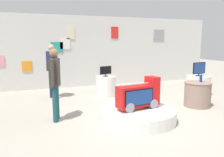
{
  "coord_description": "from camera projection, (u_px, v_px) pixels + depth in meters",
  "views": [
    {
      "loc": [
        -2.49,
        -4.88,
        1.86
      ],
      "look_at": [
        -0.42,
        0.76,
        0.88
      ],
      "focal_mm": 36.41,
      "sensor_mm": 36.0,
      "label": 1
    }
  ],
  "objects": [
    {
      "name": "ground_plane",
      "position": [
        138.0,
        117.0,
        5.67
      ],
      "size": [
        30.0,
        30.0,
        0.0
      ],
      "primitive_type": "plane",
      "color": "#A8A091"
    },
    {
      "name": "back_wall_display",
      "position": [
        91.0,
        51.0,
        9.48
      ],
      "size": [
        11.24,
        0.13,
        2.9
      ],
      "color": "silver",
      "rests_on": "ground"
    },
    {
      "name": "main_display_pedestal",
      "position": [
        138.0,
        115.0,
        5.4
      ],
      "size": [
        1.8,
        1.8,
        0.29
      ],
      "primitive_type": "cylinder",
      "color": "silver",
      "rests_on": "ground"
    },
    {
      "name": "novelty_firetruck_tv",
      "position": [
        139.0,
        96.0,
        5.33
      ],
      "size": [
        1.1,
        0.51,
        0.74
      ],
      "color": "gray",
      "rests_on": "main_display_pedestal"
    },
    {
      "name": "display_pedestal_left_rear",
      "position": [
        198.0,
        85.0,
        7.98
      ],
      "size": [
        0.82,
        0.82,
        0.67
      ],
      "primitive_type": "cylinder",
      "color": "silver",
      "rests_on": "ground"
    },
    {
      "name": "tv_on_left_rear",
      "position": [
        199.0,
        69.0,
        7.88
      ],
      "size": [
        0.59,
        0.19,
        0.48
      ],
      "color": "black",
      "rests_on": "display_pedestal_left_rear"
    },
    {
      "name": "display_pedestal_center_rear",
      "position": [
        106.0,
        86.0,
        7.87
      ],
      "size": [
        0.7,
        0.7,
        0.67
      ],
      "primitive_type": "cylinder",
      "color": "silver",
      "rests_on": "ground"
    },
    {
      "name": "tv_on_center_rear",
      "position": [
        106.0,
        71.0,
        7.78
      ],
      "size": [
        0.44,
        0.17,
        0.35
      ],
      "color": "black",
      "rests_on": "display_pedestal_center_rear"
    },
    {
      "name": "side_table_round",
      "position": [
        197.0,
        94.0,
        6.55
      ],
      "size": [
        0.76,
        0.76,
        0.71
      ],
      "color": "gray",
      "rests_on": "ground"
    },
    {
      "name": "bottle_on_side_table",
      "position": [
        201.0,
        78.0,
        6.53
      ],
      "size": [
        0.08,
        0.08,
        0.26
      ],
      "color": "navy",
      "rests_on": "side_table_round"
    },
    {
      "name": "shopper_browsing_near_truck",
      "position": [
        52.0,
        67.0,
        7.41
      ],
      "size": [
        0.34,
        0.52,
        1.77
      ],
      "color": "#1E233F",
      "rests_on": "ground"
    },
    {
      "name": "shopper_browsing_rear",
      "position": [
        55.0,
        79.0,
        5.25
      ],
      "size": [
        0.3,
        0.54,
        1.71
      ],
      "color": "#194751",
      "rests_on": "ground"
    }
  ]
}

